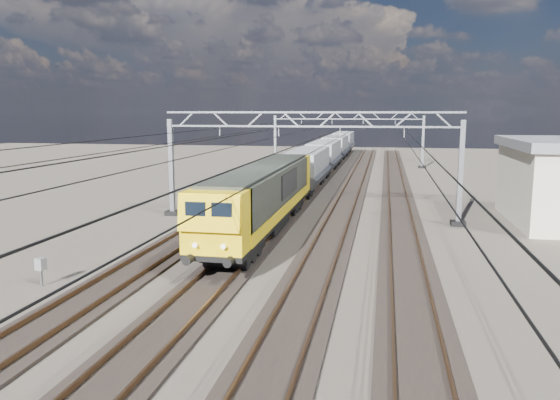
% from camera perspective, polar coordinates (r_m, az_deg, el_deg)
% --- Properties ---
extents(ground, '(160.00, 160.00, 0.00)m').
position_cam_1_polar(ground, '(32.30, 1.99, -3.47)').
color(ground, '#2B2420').
rests_on(ground, ground).
extents(track_outer_west, '(2.60, 140.00, 0.30)m').
position_cam_1_polar(track_outer_west, '(33.71, -8.15, -2.89)').
color(track_outer_west, black).
rests_on(track_outer_west, ground).
extents(track_loco, '(2.60, 140.00, 0.30)m').
position_cam_1_polar(track_loco, '(32.64, -1.48, -3.20)').
color(track_loco, black).
rests_on(track_loco, ground).
extents(track_inner_east, '(2.60, 140.00, 0.30)m').
position_cam_1_polar(track_inner_east, '(32.04, 5.53, -3.48)').
color(track_inner_east, black).
rests_on(track_inner_east, ground).
extents(track_outer_east, '(2.60, 140.00, 0.30)m').
position_cam_1_polar(track_outer_east, '(31.93, 12.71, -3.71)').
color(track_outer_east, black).
rests_on(track_outer_east, ground).
extents(catenary_gantry_mid, '(19.90, 0.90, 7.11)m').
position_cam_1_polar(catenary_gantry_mid, '(35.61, 3.03, 4.07)').
color(catenary_gantry_mid, gray).
rests_on(catenary_gantry_mid, ground).
extents(catenary_gantry_far, '(19.90, 0.90, 7.11)m').
position_cam_1_polar(catenary_gantry_far, '(71.37, 7.05, 6.59)').
color(catenary_gantry_far, gray).
rests_on(catenary_gantry_far, ground).
extents(overhead_wires, '(12.03, 140.00, 0.53)m').
position_cam_1_polar(overhead_wires, '(39.46, 3.86, 7.25)').
color(overhead_wires, black).
rests_on(overhead_wires, ground).
extents(locomotive, '(2.76, 21.10, 3.62)m').
position_cam_1_polar(locomotive, '(31.77, -1.69, 0.59)').
color(locomotive, black).
rests_on(locomotive, ground).
extents(hopper_wagon_lead, '(3.38, 13.00, 3.25)m').
position_cam_1_polar(hopper_wagon_lead, '(49.07, 2.83, 3.53)').
color(hopper_wagon_lead, black).
rests_on(hopper_wagon_lead, ground).
extents(hopper_wagon_mid, '(3.38, 13.00, 3.25)m').
position_cam_1_polar(hopper_wagon_mid, '(63.11, 4.66, 4.77)').
color(hopper_wagon_mid, black).
rests_on(hopper_wagon_mid, ground).
extents(hopper_wagon_third, '(3.38, 13.00, 3.25)m').
position_cam_1_polar(hopper_wagon_third, '(77.20, 5.82, 5.57)').
color(hopper_wagon_third, black).
rests_on(hopper_wagon_third, ground).
extents(hopper_wagon_fourth, '(3.38, 13.00, 3.25)m').
position_cam_1_polar(hopper_wagon_fourth, '(91.33, 6.63, 6.11)').
color(hopper_wagon_fourth, black).
rests_on(hopper_wagon_fourth, ground).
extents(trackside_cabinet, '(0.46, 0.39, 1.19)m').
position_cam_1_polar(trackside_cabinet, '(24.47, -23.73, -6.24)').
color(trackside_cabinet, gray).
rests_on(trackside_cabinet, ground).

